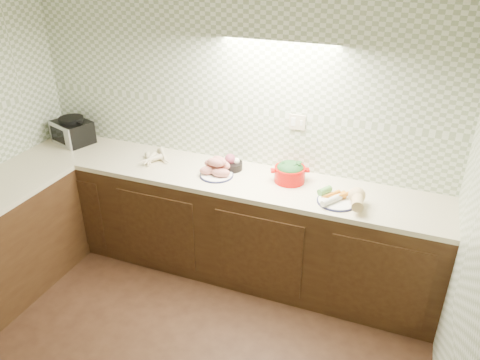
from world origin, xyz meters
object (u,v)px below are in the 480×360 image
(onion_bowl, at_px, (232,164))
(dutch_oven, at_px, (290,172))
(toaster_oven, at_px, (72,131))
(parsnip_pile, at_px, (159,159))
(sweet_potato_plate, at_px, (217,168))
(veg_plate, at_px, (346,197))

(onion_bowl, bearing_deg, dutch_oven, -3.79)
(toaster_oven, height_order, dutch_oven, toaster_oven)
(parsnip_pile, distance_m, sweet_potato_plate, 0.56)
(parsnip_pile, distance_m, onion_bowl, 0.63)
(sweet_potato_plate, height_order, veg_plate, sweet_potato_plate)
(sweet_potato_plate, bearing_deg, dutch_oven, 11.68)
(parsnip_pile, distance_m, dutch_oven, 1.13)
(sweet_potato_plate, distance_m, dutch_oven, 0.58)
(parsnip_pile, relative_size, sweet_potato_plate, 1.32)
(onion_bowl, bearing_deg, toaster_oven, -179.42)
(toaster_oven, distance_m, veg_plate, 2.56)
(dutch_oven, bearing_deg, toaster_oven, 156.20)
(sweet_potato_plate, relative_size, veg_plate, 0.77)
(toaster_oven, distance_m, parsnip_pile, 0.97)
(parsnip_pile, xyz_separation_m, dutch_oven, (1.13, 0.07, 0.05))
(parsnip_pile, height_order, veg_plate, veg_plate)
(toaster_oven, height_order, sweet_potato_plate, toaster_oven)
(dutch_oven, height_order, veg_plate, dutch_oven)
(toaster_oven, height_order, veg_plate, toaster_oven)
(toaster_oven, relative_size, parsnip_pile, 1.15)
(onion_bowl, bearing_deg, veg_plate, -12.17)
(toaster_oven, bearing_deg, sweet_potato_plate, 14.27)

